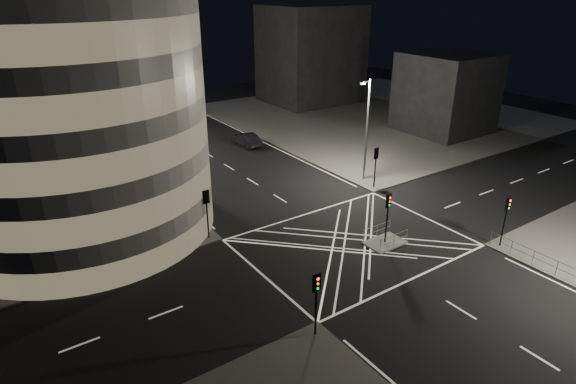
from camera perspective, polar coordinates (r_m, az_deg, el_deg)
ground at (r=37.51m, az=7.60°, el=-6.00°), size 120.00×120.00×0.00m
sidewalk_far_right at (r=74.54m, az=10.58°, el=9.03°), size 42.00×42.00×0.15m
central_island at (r=37.80m, az=11.40°, el=-5.91°), size 3.00×2.00×0.15m
building_right_far at (r=80.78m, az=2.71°, el=15.99°), size 14.00×12.00×15.00m
building_right_near at (r=67.10m, az=18.21°, el=11.11°), size 10.00×10.00×10.00m
building_far_end at (r=84.37m, az=-22.61°, el=15.55°), size 18.00×8.00×18.00m
tree_a at (r=37.53m, az=-13.60°, el=1.32°), size 4.05×4.05×6.77m
tree_b at (r=42.81m, az=-16.63°, el=4.10°), size 5.28×5.28×7.70m
tree_c at (r=48.38m, az=-18.94°, el=5.72°), size 3.83×3.83×6.63m
tree_d at (r=53.76m, az=-20.95°, el=8.17°), size 4.99×4.99×8.20m
tree_e at (r=59.70m, az=-22.31°, el=8.34°), size 4.54×4.54×6.88m
traffic_signal_fl at (r=36.90m, az=-9.63°, el=-1.56°), size 0.55×0.22×4.00m
traffic_signal_nl at (r=26.73m, az=3.37°, el=-11.89°), size 0.55×0.22×4.00m
traffic_signal_fr at (r=46.36m, az=10.37°, el=3.72°), size 0.55×0.22×4.00m
traffic_signal_nr at (r=38.75m, az=24.46°, el=-2.21°), size 0.55×0.22×4.00m
traffic_signal_island at (r=36.50m, az=11.75°, el=-2.03°), size 0.55×0.22×4.00m
street_lamp_left_near at (r=40.19m, az=-13.92°, el=4.25°), size 1.25×0.25×10.00m
street_lamp_left_far at (r=56.82m, az=-20.72°, el=9.05°), size 1.25×0.25×10.00m
street_lamp_right_far at (r=47.47m, az=9.30°, el=7.61°), size 1.25×0.25×10.00m
railing_near_right at (r=37.30m, az=30.37°, el=-8.34°), size 0.06×11.70×1.10m
railing_island_south at (r=36.97m, az=12.46°, el=-5.61°), size 2.80×0.06×1.10m
railing_island_north at (r=38.04m, az=10.51°, el=-4.55°), size 2.80×0.06×1.10m
sedan at (r=59.11m, az=-4.96°, el=6.23°), size 1.79×4.85×1.58m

